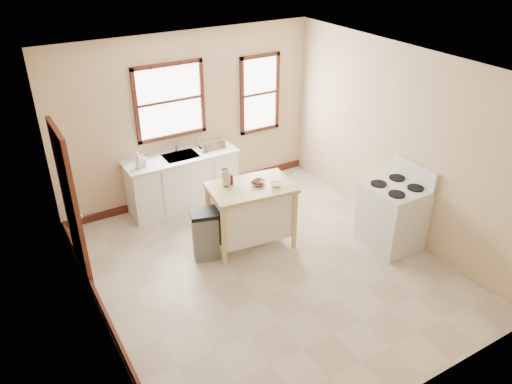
{
  "coord_description": "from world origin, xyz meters",
  "views": [
    {
      "loc": [
        -2.97,
        -4.71,
        4.29
      ],
      "look_at": [
        0.05,
        0.4,
        1.01
      ],
      "focal_mm": 35.0,
      "sensor_mm": 36.0,
      "label": 1
    }
  ],
  "objects_px": {
    "bowl_c": "(276,184)",
    "bowl_b": "(259,182)",
    "kitchen_island": "(251,215)",
    "knife_block": "(226,179)",
    "dish_rack": "(210,145)",
    "gas_stove": "(394,208)",
    "soap_bottle_a": "(138,160)",
    "soap_bottle_b": "(143,160)",
    "trash_bin": "(205,234)",
    "pepper_grinder": "(232,180)",
    "bowl_a": "(257,184)"
  },
  "relations": [
    {
      "from": "soap_bottle_a",
      "to": "bowl_c",
      "type": "xyz_separation_m",
      "value": [
        1.43,
        -1.65,
        -0.05
      ]
    },
    {
      "from": "kitchen_island",
      "to": "bowl_a",
      "type": "bearing_deg",
      "value": -7.85
    },
    {
      "from": "knife_block",
      "to": "bowl_b",
      "type": "height_order",
      "value": "knife_block"
    },
    {
      "from": "soap_bottle_b",
      "to": "trash_bin",
      "type": "xyz_separation_m",
      "value": [
        0.33,
        -1.45,
        -0.64
      ]
    },
    {
      "from": "dish_rack",
      "to": "knife_block",
      "type": "distance_m",
      "value": 1.43
    },
    {
      "from": "soap_bottle_b",
      "to": "kitchen_island",
      "type": "distance_m",
      "value": 1.91
    },
    {
      "from": "trash_bin",
      "to": "gas_stove",
      "type": "relative_size",
      "value": 0.61
    },
    {
      "from": "dish_rack",
      "to": "trash_bin",
      "type": "distance_m",
      "value": 1.86
    },
    {
      "from": "trash_bin",
      "to": "dish_rack",
      "type": "bearing_deg",
      "value": 77.25
    },
    {
      "from": "bowl_b",
      "to": "trash_bin",
      "type": "distance_m",
      "value": 1.07
    },
    {
      "from": "dish_rack",
      "to": "kitchen_island",
      "type": "distance_m",
      "value": 1.65
    },
    {
      "from": "dish_rack",
      "to": "bowl_c",
      "type": "xyz_separation_m",
      "value": [
        0.17,
        -1.75,
        0.02
      ]
    },
    {
      "from": "kitchen_island",
      "to": "knife_block",
      "type": "height_order",
      "value": "knife_block"
    },
    {
      "from": "soap_bottle_a",
      "to": "bowl_b",
      "type": "relative_size",
      "value": 1.54
    },
    {
      "from": "dish_rack",
      "to": "pepper_grinder",
      "type": "relative_size",
      "value": 2.92
    },
    {
      "from": "gas_stove",
      "to": "knife_block",
      "type": "bearing_deg",
      "value": 148.75
    },
    {
      "from": "soap_bottle_b",
      "to": "gas_stove",
      "type": "relative_size",
      "value": 0.16
    },
    {
      "from": "soap_bottle_b",
      "to": "trash_bin",
      "type": "bearing_deg",
      "value": -63.58
    },
    {
      "from": "kitchen_island",
      "to": "bowl_a",
      "type": "height_order",
      "value": "bowl_a"
    },
    {
      "from": "soap_bottle_a",
      "to": "bowl_a",
      "type": "height_order",
      "value": "soap_bottle_a"
    },
    {
      "from": "pepper_grinder",
      "to": "gas_stove",
      "type": "relative_size",
      "value": 0.12
    },
    {
      "from": "bowl_a",
      "to": "trash_bin",
      "type": "xyz_separation_m",
      "value": [
        -0.81,
        0.06,
        -0.62
      ]
    },
    {
      "from": "bowl_b",
      "to": "trash_bin",
      "type": "height_order",
      "value": "bowl_b"
    },
    {
      "from": "dish_rack",
      "to": "bowl_b",
      "type": "distance_m",
      "value": 1.55
    },
    {
      "from": "knife_block",
      "to": "bowl_c",
      "type": "distance_m",
      "value": 0.71
    },
    {
      "from": "dish_rack",
      "to": "knife_block",
      "type": "relative_size",
      "value": 2.19
    },
    {
      "from": "knife_block",
      "to": "bowl_c",
      "type": "xyz_separation_m",
      "value": [
        0.59,
        -0.39,
        -0.08
      ]
    },
    {
      "from": "soap_bottle_a",
      "to": "kitchen_island",
      "type": "relative_size",
      "value": 0.22
    },
    {
      "from": "dish_rack",
      "to": "bowl_c",
      "type": "height_order",
      "value": "dish_rack"
    },
    {
      "from": "soap_bottle_a",
      "to": "dish_rack",
      "type": "relative_size",
      "value": 0.59
    },
    {
      "from": "soap_bottle_a",
      "to": "dish_rack",
      "type": "bearing_deg",
      "value": -6.51
    },
    {
      "from": "pepper_grinder",
      "to": "bowl_a",
      "type": "distance_m",
      "value": 0.37
    },
    {
      "from": "bowl_b",
      "to": "gas_stove",
      "type": "height_order",
      "value": "gas_stove"
    },
    {
      "from": "kitchen_island",
      "to": "pepper_grinder",
      "type": "xyz_separation_m",
      "value": [
        -0.21,
        0.18,
        0.56
      ]
    },
    {
      "from": "soap_bottle_a",
      "to": "kitchen_island",
      "type": "xyz_separation_m",
      "value": [
        1.13,
        -1.47,
        -0.56
      ]
    },
    {
      "from": "knife_block",
      "to": "dish_rack",
      "type": "bearing_deg",
      "value": 88.84
    },
    {
      "from": "knife_block",
      "to": "soap_bottle_b",
      "type": "bearing_deg",
      "value": 136.83
    },
    {
      "from": "dish_rack",
      "to": "bowl_a",
      "type": "bearing_deg",
      "value": -103.2
    },
    {
      "from": "bowl_b",
      "to": "gas_stove",
      "type": "distance_m",
      "value": 1.98
    },
    {
      "from": "kitchen_island",
      "to": "dish_rack",
      "type": "bearing_deg",
      "value": 92.54
    },
    {
      "from": "soap_bottle_b",
      "to": "bowl_c",
      "type": "height_order",
      "value": "soap_bottle_b"
    },
    {
      "from": "soap_bottle_b",
      "to": "bowl_c",
      "type": "bearing_deg",
      "value": -37.4
    },
    {
      "from": "soap_bottle_a",
      "to": "soap_bottle_b",
      "type": "distance_m",
      "value": 0.08
    },
    {
      "from": "trash_bin",
      "to": "gas_stove",
      "type": "xyz_separation_m",
      "value": [
        2.5,
        -1.08,
        0.24
      ]
    },
    {
      "from": "bowl_c",
      "to": "bowl_b",
      "type": "bearing_deg",
      "value": 127.74
    },
    {
      "from": "bowl_a",
      "to": "trash_bin",
      "type": "bearing_deg",
      "value": 175.64
    },
    {
      "from": "pepper_grinder",
      "to": "kitchen_island",
      "type": "bearing_deg",
      "value": -40.36
    },
    {
      "from": "kitchen_island",
      "to": "bowl_b",
      "type": "distance_m",
      "value": 0.53
    },
    {
      "from": "soap_bottle_b",
      "to": "kitchen_island",
      "type": "height_order",
      "value": "soap_bottle_b"
    },
    {
      "from": "gas_stove",
      "to": "soap_bottle_a",
      "type": "bearing_deg",
      "value": 139.1
    }
  ]
}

